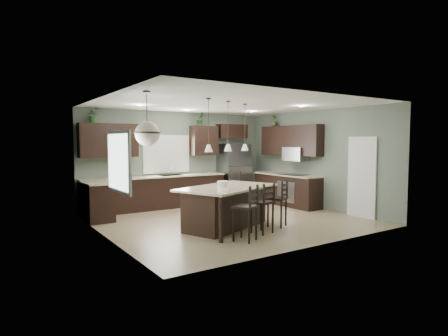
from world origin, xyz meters
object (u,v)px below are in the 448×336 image
at_px(serving_dish, 223,184).
at_px(refrigerator, 234,172).
at_px(kitchen_island, 228,207).
at_px(plant_back_left, 93,115).
at_px(bar_stool_center, 262,208).
at_px(bar_stool_left, 245,213).
at_px(bar_stool_right, 277,203).

bearing_deg(serving_dish, refrigerator, 51.68).
distance_m(kitchen_island, plant_back_left, 4.36).
height_order(serving_dish, bar_stool_center, bar_stool_center).
bearing_deg(refrigerator, kitchen_island, -126.82).
bearing_deg(refrigerator, serving_dish, -128.32).
height_order(refrigerator, bar_stool_left, refrigerator).
height_order(kitchen_island, plant_back_left, plant_back_left).
bearing_deg(bar_stool_center, bar_stool_left, -166.37).
distance_m(kitchen_island, serving_dish, 0.57).
height_order(refrigerator, bar_stool_right, refrigerator).
xyz_separation_m(refrigerator, plant_back_left, (-4.34, 0.13, 1.67)).
relative_size(kitchen_island, serving_dish, 9.59).
bearing_deg(kitchen_island, bar_stool_left, -129.00).
bearing_deg(bar_stool_left, serving_dish, 54.10).
bearing_deg(serving_dish, bar_stool_right, -20.28).
xyz_separation_m(bar_stool_left, bar_stool_center, (0.67, 0.30, -0.01)).
bearing_deg(bar_stool_center, serving_dish, 114.30).
relative_size(kitchen_island, bar_stool_right, 2.19).
bearing_deg(kitchen_island, refrigerator, 31.74).
xyz_separation_m(refrigerator, kitchen_island, (-2.31, -3.08, -0.46)).
xyz_separation_m(serving_dish, plant_back_left, (-1.85, 3.29, 1.60)).
relative_size(refrigerator, serving_dish, 7.71).
distance_m(serving_dish, bar_stool_center, 1.00).
relative_size(bar_stool_center, plant_back_left, 2.75).
height_order(refrigerator, bar_stool_center, refrigerator).
xyz_separation_m(refrigerator, bar_stool_center, (-1.99, -3.88, -0.39)).
relative_size(serving_dish, bar_stool_right, 0.23).
height_order(kitchen_island, bar_stool_right, bar_stool_right).
xyz_separation_m(serving_dish, bar_stool_left, (-0.16, -1.02, -0.45)).
height_order(bar_stool_center, bar_stool_right, bar_stool_center).
distance_m(bar_stool_left, plant_back_left, 5.06).
distance_m(bar_stool_right, plant_back_left, 5.22).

